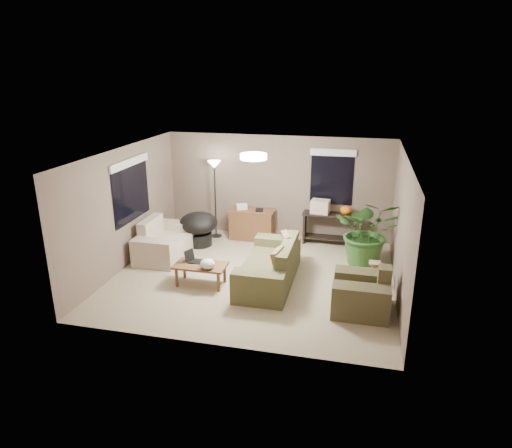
% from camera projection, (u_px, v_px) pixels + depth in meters
% --- Properties ---
extents(room_shell, '(5.50, 5.50, 5.50)m').
position_uv_depth(room_shell, '(254.00, 217.00, 8.84)').
color(room_shell, tan).
rests_on(room_shell, ground).
extents(main_sofa, '(0.95, 2.20, 0.85)m').
position_uv_depth(main_sofa, '(271.00, 268.00, 8.91)').
color(main_sofa, '#4F5030').
rests_on(main_sofa, ground).
extents(throw_pillows, '(0.37, 1.39, 0.47)m').
position_uv_depth(throw_pillows, '(284.00, 252.00, 8.74)').
color(throw_pillows, '#8C7251').
rests_on(throw_pillows, main_sofa).
extents(loveseat, '(0.90, 1.60, 0.85)m').
position_uv_depth(loveseat, '(164.00, 243.00, 10.17)').
color(loveseat, beige).
rests_on(loveseat, ground).
extents(armchair, '(0.95, 1.00, 0.85)m').
position_uv_depth(armchair, '(362.00, 294.00, 7.85)').
color(armchair, brown).
rests_on(armchair, ground).
extents(coffee_table, '(1.00, 0.55, 0.42)m').
position_uv_depth(coffee_table, '(201.00, 267.00, 8.78)').
color(coffee_table, brown).
rests_on(coffee_table, ground).
extents(laptop, '(0.40, 0.24, 0.24)m').
position_uv_depth(laptop, '(194.00, 259.00, 8.87)').
color(laptop, black).
rests_on(laptop, coffee_table).
extents(plastic_bag, '(0.34, 0.32, 0.20)m').
position_uv_depth(plastic_bag, '(208.00, 264.00, 8.54)').
color(plastic_bag, white).
rests_on(plastic_bag, coffee_table).
extents(desk, '(1.10, 0.50, 0.75)m').
position_uv_depth(desk, '(252.00, 224.00, 11.16)').
color(desk, brown).
rests_on(desk, ground).
extents(desk_papers, '(0.71, 0.31, 0.12)m').
position_uv_depth(desk_papers, '(245.00, 207.00, 11.05)').
color(desk_papers, silver).
rests_on(desk_papers, desk).
extents(console_table, '(1.30, 0.40, 0.75)m').
position_uv_depth(console_table, '(330.00, 226.00, 10.84)').
color(console_table, black).
rests_on(console_table, ground).
extents(pumpkin, '(0.33, 0.33, 0.22)m').
position_uv_depth(pumpkin, '(346.00, 210.00, 10.62)').
color(pumpkin, orange).
rests_on(pumpkin, console_table).
extents(cardboard_box, '(0.45, 0.36, 0.32)m').
position_uv_depth(cardboard_box, '(320.00, 207.00, 10.74)').
color(cardboard_box, beige).
rests_on(cardboard_box, console_table).
extents(papasan_chair, '(0.91, 0.91, 0.80)m').
position_uv_depth(papasan_chair, '(199.00, 226.00, 10.74)').
color(papasan_chair, black).
rests_on(papasan_chair, ground).
extents(floor_lamp, '(0.32, 0.32, 1.91)m').
position_uv_depth(floor_lamp, '(214.00, 174.00, 10.94)').
color(floor_lamp, black).
rests_on(floor_lamp, ground).
extents(ceiling_fixture, '(0.50, 0.50, 0.10)m').
position_uv_depth(ceiling_fixture, '(254.00, 157.00, 8.46)').
color(ceiling_fixture, white).
rests_on(ceiling_fixture, room_shell).
extents(houseplant, '(1.34, 1.49, 1.16)m').
position_uv_depth(houseplant, '(367.00, 239.00, 9.62)').
color(houseplant, '#2D5923').
rests_on(houseplant, ground).
extents(cat_scratching_post, '(0.32, 0.32, 0.50)m').
position_uv_depth(cat_scratching_post, '(374.00, 276.00, 8.75)').
color(cat_scratching_post, tan).
rests_on(cat_scratching_post, ground).
extents(window_left, '(0.05, 1.56, 1.33)m').
position_uv_depth(window_left, '(130.00, 180.00, 9.54)').
color(window_left, black).
rests_on(window_left, room_shell).
extents(window_back, '(1.06, 0.05, 1.33)m').
position_uv_depth(window_back, '(332.00, 168.00, 10.67)').
color(window_back, black).
rests_on(window_back, room_shell).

